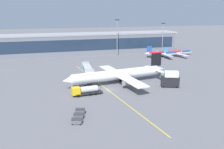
# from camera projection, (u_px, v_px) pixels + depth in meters

# --- Properties ---
(ground_plane) EXTENTS (700.00, 700.00, 0.00)m
(ground_plane) POSITION_uv_depth(u_px,v_px,m) (108.00, 90.00, 88.21)
(ground_plane) COLOR slate
(apron_lead_in_line) EXTENTS (10.47, 79.39, 0.01)m
(apron_lead_in_line) POSITION_uv_depth(u_px,v_px,m) (106.00, 88.00, 89.91)
(apron_lead_in_line) COLOR yellow
(apron_lead_in_line) RESTS_ON ground_plane
(terminal_building) EXTENTS (170.09, 17.39, 14.06)m
(terminal_building) POSITION_uv_depth(u_px,v_px,m) (57.00, 45.00, 156.88)
(terminal_building) COLOR slate
(terminal_building) RESTS_ON ground_plane
(main_airliner) EXTENTS (45.13, 36.10, 11.21)m
(main_airliner) POSITION_uv_depth(u_px,v_px,m) (118.00, 74.00, 95.01)
(main_airliner) COLOR white
(main_airliner) RESTS_ON ground_plane
(jet_bridge) EXTENTS (4.98, 18.16, 6.48)m
(jet_bridge) POSITION_uv_depth(u_px,v_px,m) (87.00, 69.00, 99.33)
(jet_bridge) COLOR #B2B7BC
(jet_bridge) RESTS_ON ground_plane
(fuel_tanker) EXTENTS (10.97, 3.41, 3.25)m
(fuel_tanker) POSITION_uv_depth(u_px,v_px,m) (85.00, 91.00, 81.92)
(fuel_tanker) COLOR #232326
(fuel_tanker) RESTS_ON ground_plane
(catering_lift) EXTENTS (7.24, 4.74, 6.30)m
(catering_lift) POSITION_uv_depth(u_px,v_px,m) (170.00, 79.00, 90.67)
(catering_lift) COLOR black
(catering_lift) RESTS_ON ground_plane
(baggage_cart_0) EXTENTS (2.98, 2.26, 1.48)m
(baggage_cart_0) POSITION_uv_depth(u_px,v_px,m) (77.00, 121.00, 61.15)
(baggage_cart_0) COLOR #595B60
(baggage_cart_0) RESTS_ON ground_plane
(baggage_cart_1) EXTENTS (2.98, 2.26, 1.48)m
(baggage_cart_1) POSITION_uv_depth(u_px,v_px,m) (79.00, 116.00, 64.25)
(baggage_cart_1) COLOR #595B60
(baggage_cart_1) RESTS_ON ground_plane
(baggage_cart_2) EXTENTS (2.98, 2.26, 1.48)m
(baggage_cart_2) POSITION_uv_depth(u_px,v_px,m) (80.00, 111.00, 67.34)
(baggage_cart_2) COLOR #595B60
(baggage_cart_2) RESTS_ON ground_plane
(commuter_jet_far) EXTENTS (24.82, 19.87, 6.49)m
(commuter_jet_far) POSITION_uv_depth(u_px,v_px,m) (178.00, 53.00, 153.42)
(commuter_jet_far) COLOR silver
(commuter_jet_far) RESTS_ON ground_plane
(commuter_jet_near) EXTENTS (27.34, 21.62, 7.45)m
(commuter_jet_near) POSITION_uv_depth(u_px,v_px,m) (164.00, 53.00, 151.12)
(commuter_jet_near) COLOR #B2B7BC
(commuter_jet_near) RESTS_ON ground_plane
(apron_light_mast_1) EXTENTS (2.80, 0.50, 20.81)m
(apron_light_mast_1) POSITION_uv_depth(u_px,v_px,m) (163.00, 35.00, 163.93)
(apron_light_mast_1) COLOR gray
(apron_light_mast_1) RESTS_ON ground_plane
(apron_light_mast_2) EXTENTS (2.80, 0.50, 23.54)m
(apron_light_mast_2) POSITION_uv_depth(u_px,v_px,m) (117.00, 35.00, 154.44)
(apron_light_mast_2) COLOR gray
(apron_light_mast_2) RESTS_ON ground_plane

